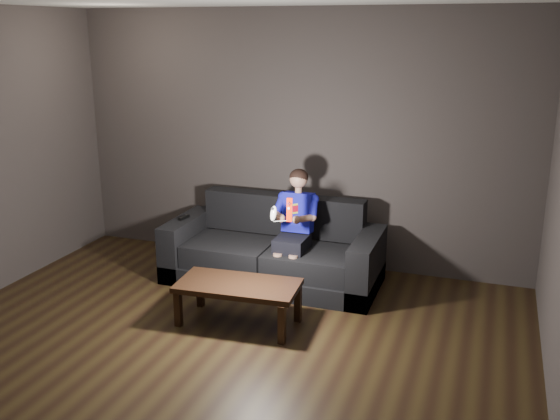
% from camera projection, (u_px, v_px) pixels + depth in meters
% --- Properties ---
extents(floor, '(5.00, 5.00, 0.00)m').
position_uv_depth(floor, '(193.00, 370.00, 4.71)').
color(floor, black).
rests_on(floor, ground).
extents(back_wall, '(5.00, 0.04, 2.70)m').
position_uv_depth(back_wall, '(296.00, 140.00, 6.59)').
color(back_wall, '#3E3736').
rests_on(back_wall, ground).
extents(sofa, '(2.14, 0.92, 0.83)m').
position_uv_depth(sofa, '(274.00, 255.00, 6.32)').
color(sofa, black).
rests_on(sofa, floor).
extents(child, '(0.44, 0.54, 1.08)m').
position_uv_depth(child, '(295.00, 219.00, 6.07)').
color(child, black).
rests_on(child, sofa).
extents(wii_remote_red, '(0.07, 0.09, 0.22)m').
position_uv_depth(wii_remote_red, '(290.00, 210.00, 5.60)').
color(wii_remote_red, red).
rests_on(wii_remote_red, child).
extents(nunchuk_white, '(0.08, 0.10, 0.15)m').
position_uv_depth(nunchuk_white, '(273.00, 213.00, 5.67)').
color(nunchuk_white, white).
rests_on(nunchuk_white, child).
extents(wii_remote_black, '(0.06, 0.16, 0.03)m').
position_uv_depth(wii_remote_black, '(184.00, 217.00, 6.46)').
color(wii_remote_black, black).
rests_on(wii_remote_black, sofa).
extents(coffee_table, '(1.08, 0.59, 0.38)m').
position_uv_depth(coffee_table, '(238.00, 289.00, 5.37)').
color(coffee_table, black).
rests_on(coffee_table, floor).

